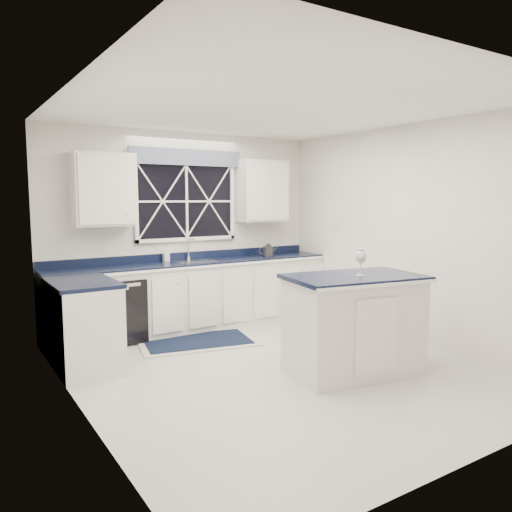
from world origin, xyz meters
TOP-DOWN VIEW (x-y plane):
  - ground at (0.00, 0.00)m, footprint 4.50×4.50m
  - back_wall at (0.00, 2.25)m, footprint 4.00×0.10m
  - base_cabinets at (-0.33, 1.78)m, footprint 3.99×1.60m
  - countertop at (0.00, 1.95)m, footprint 3.98×0.64m
  - dishwasher at (-1.10, 1.95)m, footprint 0.60×0.58m
  - window at (0.00, 2.20)m, footprint 1.65×0.09m
  - upper_cabinets at (0.00, 2.08)m, footprint 3.10×0.34m
  - faucet at (0.00, 2.14)m, footprint 0.05×0.20m
  - island at (0.61, -0.49)m, footprint 1.48×1.03m
  - rug at (-0.27, 1.35)m, footprint 1.59×1.16m
  - kettle at (1.20, 1.96)m, footprint 0.25×0.22m
  - wine_glass at (0.63, -0.55)m, footprint 0.11×0.11m
  - soap_bottle at (-0.34, 2.15)m, footprint 0.08×0.08m

SIDE VIEW (x-z plane):
  - ground at x=0.00m, z-range 0.00..0.00m
  - rug at x=-0.27m, z-range 0.00..0.02m
  - dishwasher at x=-1.10m, z-range 0.00..0.82m
  - base_cabinets at x=-0.33m, z-range 0.00..0.90m
  - island at x=0.61m, z-range 0.00..1.02m
  - countertop at x=0.00m, z-range 0.90..0.94m
  - soap_bottle at x=-0.34m, z-range 0.94..1.11m
  - kettle at x=1.20m, z-range 0.93..1.12m
  - faucet at x=0.00m, z-range 0.95..1.25m
  - wine_glass at x=0.63m, z-range 1.07..1.34m
  - back_wall at x=0.00m, z-range 0.00..2.70m
  - window at x=0.00m, z-range 1.20..2.46m
  - upper_cabinets at x=0.00m, z-range 1.45..2.35m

